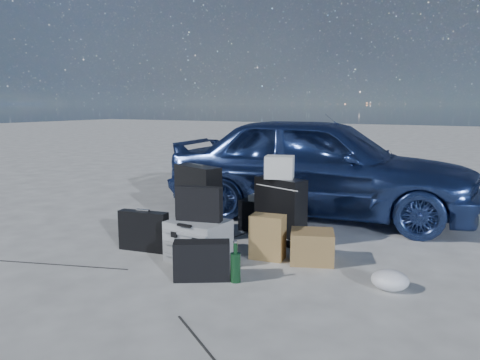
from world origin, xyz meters
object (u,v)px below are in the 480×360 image
Objects in this scene: pelican_case at (198,240)px; green_bottle at (235,262)px; duffel_bag at (272,216)px; briefcase at (144,231)px; cardboard_box at (312,247)px; suitcase_left at (198,201)px; car at (320,166)px; suitcase_right at (280,210)px.

green_bottle is at bearing -26.15° from pelican_case.
briefcase is at bearing -122.92° from duffel_bag.
green_bottle is at bearing -116.11° from cardboard_box.
suitcase_left is 2.33× the size of green_bottle.
car is 7.56× the size of briefcase.
suitcase_right is (1.02, 0.89, 0.14)m from briefcase.
cardboard_box is (0.74, -0.74, -0.03)m from duffel_bag.
green_bottle reaches higher than cardboard_box.
car is at bearing 56.42° from briefcase.
suitcase_right is 0.42m from duffel_bag.
green_bottle is (0.14, -1.17, -0.17)m from suitcase_right.
pelican_case is at bearing -35.83° from suitcase_left.
briefcase reaches higher than pelican_case.
suitcase_right is 0.69m from cardboard_box.
suitcase_right reaches higher than briefcase.
pelican_case is at bearing -98.53° from duffel_bag.
cardboard_box is (1.37, -0.24, -0.23)m from suitcase_left.
suitcase_right is at bearing 96.80° from green_bottle.
cardboard_box is (0.92, 0.43, -0.04)m from pelican_case.
suitcase_right reaches higher than pelican_case.
cardboard_box is at bearing 10.22° from suitcase_left.
suitcase_left is 0.89m from suitcase_right.
suitcase_right is at bearing 67.31° from pelican_case.
suitcase_right is at bearing -52.31° from duffel_bag.
suitcase_left reaches higher than briefcase.
car is 2.50m from green_bottle.
briefcase is at bearing 166.44° from green_bottle.
duffel_bag reaches higher than cardboard_box.
pelican_case reaches higher than duffel_bag.
suitcase_right is at bearing 175.69° from car.
suitcase_left reaches higher than cardboard_box.
suitcase_left is 1.10× the size of duffel_bag.
suitcase_left is at bearing 170.00° from cardboard_box.
suitcase_left is at bearing 144.61° from car.
briefcase is 1.20m from green_bottle.
car is at bearing 80.56° from suitcase_left.
suitcase_right reaches higher than green_bottle.
briefcase reaches higher than duffel_bag.
briefcase is 0.66× the size of suitcase_left.
car is 1.71m from suitcase_left.
duffel_bag is (-0.21, -0.97, -0.46)m from car.
cardboard_box is at bearing 7.74° from briefcase.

